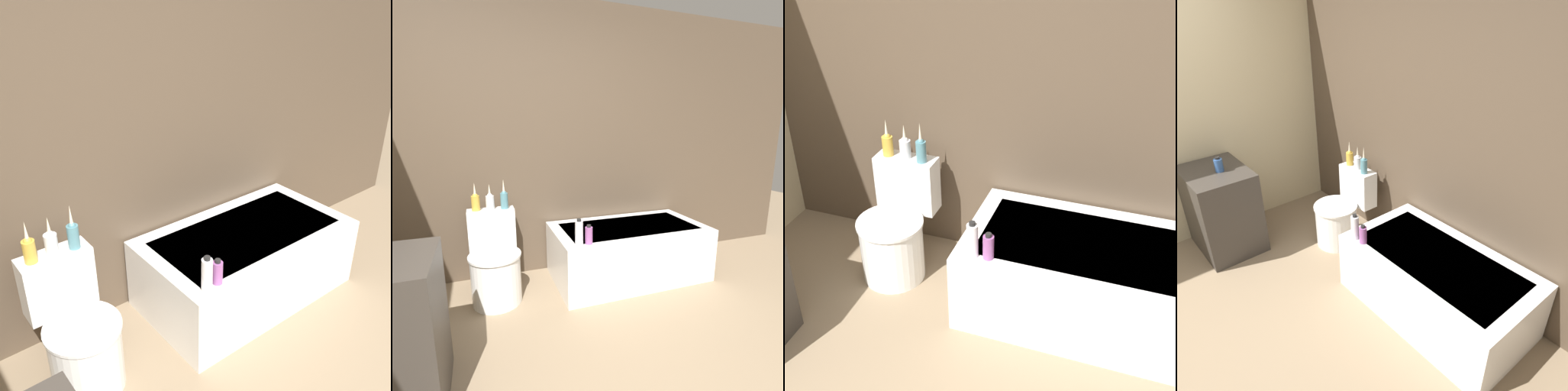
% 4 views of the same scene
% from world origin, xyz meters
% --- Properties ---
extents(wall_back_tiled, '(6.40, 0.06, 2.60)m').
position_xyz_m(wall_back_tiled, '(0.00, 2.05, 1.30)').
color(wall_back_tiled, brown).
rests_on(wall_back_tiled, ground_plane).
extents(bathtub, '(1.46, 0.80, 0.51)m').
position_xyz_m(bathtub, '(0.85, 1.60, 0.26)').
color(bathtub, white).
rests_on(bathtub, ground).
extents(toilet, '(0.42, 0.57, 0.74)m').
position_xyz_m(toilet, '(-0.41, 1.61, 0.30)').
color(toilet, white).
rests_on(toilet, ground).
extents(vase_gold, '(0.07, 0.07, 0.25)m').
position_xyz_m(vase_gold, '(-0.53, 1.81, 0.82)').
color(vase_gold, gold).
rests_on(vase_gold, toilet).
extents(vase_silver, '(0.07, 0.07, 0.23)m').
position_xyz_m(vase_silver, '(-0.41, 1.82, 0.81)').
color(vase_silver, silver).
rests_on(vase_silver, toilet).
extents(vase_bronze, '(0.07, 0.07, 0.27)m').
position_xyz_m(vase_bronze, '(-0.29, 1.80, 0.83)').
color(vase_bronze, teal).
rests_on(vase_bronze, toilet).
extents(shampoo_bottle_tall, '(0.06, 0.06, 0.22)m').
position_xyz_m(shampoo_bottle_tall, '(0.24, 1.28, 0.62)').
color(shampoo_bottle_tall, silver).
rests_on(shampoo_bottle_tall, bathtub).
extents(shampoo_bottle_short, '(0.06, 0.06, 0.16)m').
position_xyz_m(shampoo_bottle_short, '(0.33, 1.29, 0.59)').
color(shampoo_bottle_short, '#8C4C8C').
rests_on(shampoo_bottle_short, bathtub).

